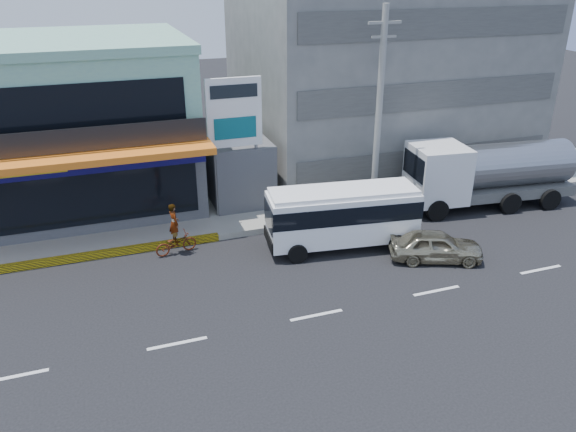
# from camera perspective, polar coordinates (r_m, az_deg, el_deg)

# --- Properties ---
(ground) EXTENTS (120.00, 120.00, 0.00)m
(ground) POSITION_cam_1_polar(r_m,az_deg,el_deg) (20.54, 2.91, -10.04)
(ground) COLOR black
(ground) RESTS_ON ground
(sidewalk) EXTENTS (70.00, 5.00, 0.30)m
(sidewalk) POSITION_cam_1_polar(r_m,az_deg,el_deg) (29.94, 5.02, 1.77)
(sidewalk) COLOR gray
(sidewalk) RESTS_ON ground
(shop_building) EXTENTS (12.40, 11.70, 8.00)m
(shop_building) POSITION_cam_1_polar(r_m,az_deg,el_deg) (30.58, -21.56, 8.27)
(shop_building) COLOR #46464B
(shop_building) RESTS_ON ground
(concrete_building) EXTENTS (16.00, 12.00, 14.00)m
(concrete_building) POSITION_cam_1_polar(r_m,az_deg,el_deg) (35.13, 9.44, 16.51)
(concrete_building) COLOR gray
(concrete_building) RESTS_ON ground
(gap_structure) EXTENTS (3.00, 6.00, 3.50)m
(gap_structure) POSITION_cam_1_polar(r_m,az_deg,el_deg) (30.06, -5.61, 5.11)
(gap_structure) COLOR #46464B
(gap_structure) RESTS_ON ground
(satellite_dish) EXTENTS (1.50, 1.50, 0.15)m
(satellite_dish) POSITION_cam_1_polar(r_m,az_deg,el_deg) (28.58, -5.27, 7.95)
(satellite_dish) COLOR slate
(satellite_dish) RESTS_ON gap_structure
(billboard) EXTENTS (2.60, 0.18, 6.90)m
(billboard) POSITION_cam_1_polar(r_m,az_deg,el_deg) (26.42, -5.46, 9.63)
(billboard) COLOR gray
(billboard) RESTS_ON ground
(utility_pole_near) EXTENTS (1.60, 0.30, 10.00)m
(utility_pole_near) POSITION_cam_1_polar(r_m,az_deg,el_deg) (27.02, 9.20, 10.24)
(utility_pole_near) COLOR #999993
(utility_pole_near) RESTS_ON ground
(minibus) EXTENTS (6.78, 2.97, 2.75)m
(minibus) POSITION_cam_1_polar(r_m,az_deg,el_deg) (24.54, 5.56, 0.31)
(minibus) COLOR white
(minibus) RESTS_ON ground
(sedan) EXTENTS (4.18, 2.89, 1.32)m
(sedan) POSITION_cam_1_polar(r_m,az_deg,el_deg) (24.56, 14.81, -2.95)
(sedan) COLOR tan
(sedan) RESTS_ON ground
(tanker_truck) EXTENTS (8.85, 3.61, 3.40)m
(tanker_truck) POSITION_cam_1_polar(r_m,az_deg,el_deg) (30.42, 19.34, 4.21)
(tanker_truck) COLOR white
(tanker_truck) RESTS_ON ground
(motorcycle_rider) EXTENTS (1.91, 0.97, 2.34)m
(motorcycle_rider) POSITION_cam_1_polar(r_m,az_deg,el_deg) (24.71, -11.37, -2.13)
(motorcycle_rider) COLOR #4B190A
(motorcycle_rider) RESTS_ON ground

